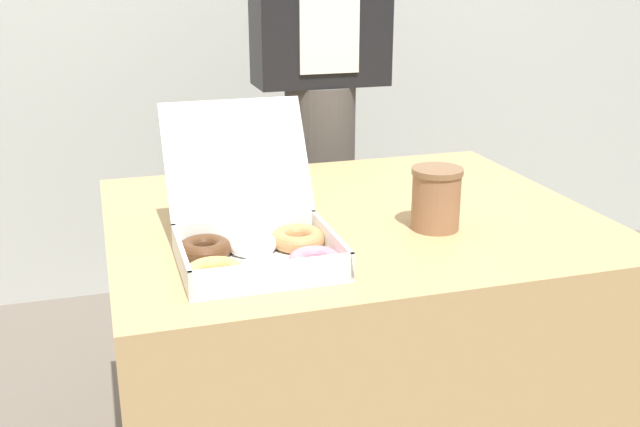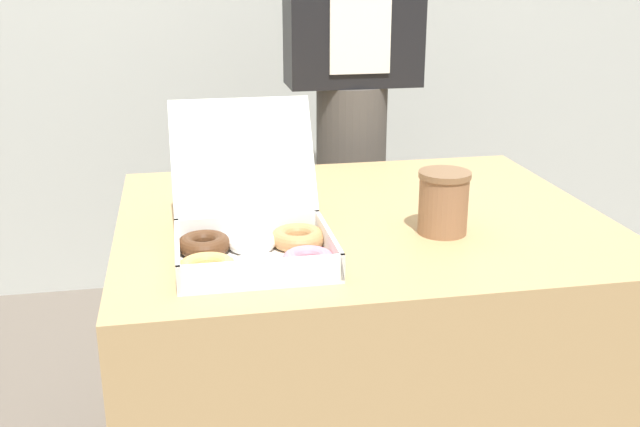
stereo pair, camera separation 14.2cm
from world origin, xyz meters
name	(u,v)px [view 1 (the left image)]	position (x,y,z in m)	size (l,w,h in m)	color
table	(349,361)	(0.00, 0.00, 0.37)	(1.04, 0.87, 0.74)	tan
donut_box	(255,241)	(-0.26, -0.20, 0.77)	(0.32, 0.37, 0.26)	white
coffee_cup	(436,198)	(0.13, -0.14, 0.80)	(0.11, 0.11, 0.13)	#8C6042
person_customer	(320,70)	(0.14, 0.70, 0.95)	(0.39, 0.22, 1.71)	#4C4742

